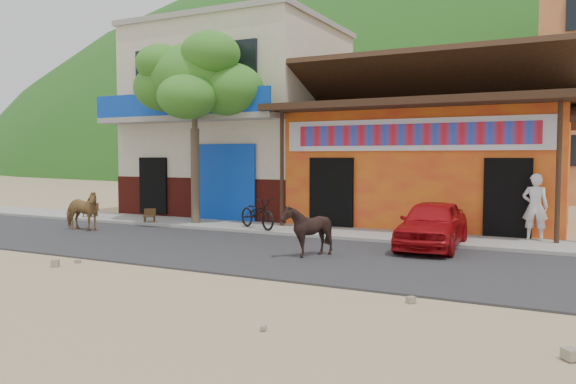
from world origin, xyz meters
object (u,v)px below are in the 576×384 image
Objects in this scene: cow_dark at (307,230)px; scooter at (257,213)px; cow_tan at (81,211)px; cafe_chair_right at (149,210)px; pedestrian at (535,207)px; cafe_chair_left at (90,204)px; red_car at (432,224)px; tree at (195,129)px.

scooter is at bearing -153.59° from cow_dark.
cow_tan is 1.76× the size of cafe_chair_right.
pedestrian reaches higher than cafe_chair_right.
cow_tan reaches higher than cafe_chair_left.
red_car reaches higher than scooter.
scooter is 3.97m from cafe_chair_right.
pedestrian is at bearing -52.48° from scooter.
tree reaches higher than cafe_chair_right.
scooter is at bearing -15.35° from cafe_chair_left.
cafe_chair_right is at bearing -25.97° from cow_tan.
cow_dark reaches higher than cafe_chair_left.
cow_dark is (5.56, -3.48, -2.50)m from tree.
cafe_chair_left reaches higher than cafe_chair_right.
cow_tan is at bearing -62.09° from cafe_chair_left.
tree is 3.55× the size of pedestrian.
tree is at bearing -45.81° from cow_tan.
cow_dark reaches higher than cafe_chair_right.
cafe_chair_left is 2.95m from cafe_chair_right.
tree is 1.77× the size of red_car.
cafe_chair_left is at bearing -126.43° from cow_dark.
cafe_chair_left is (-4.40, -0.21, -2.55)m from tree.
cafe_chair_right is (-1.47, -0.50, -2.60)m from tree.
cow_dark is at bearing -32.02° from tree.
cow_dark is 4.36m from scooter.
tree is 3.03m from cafe_chair_right.
scooter is 6.90m from cafe_chair_left.
cow_tan is 7.93m from cow_dark.
tree is 8.21m from red_car.
cow_dark is at bearing -57.78° from cafe_chair_right.
cow_dark is 0.34× the size of red_car.
tree is 7.02m from cow_dark.
cow_dark is at bearing -134.12° from red_car.
pedestrian reaches higher than red_car.
scooter is at bearing -69.33° from cow_tan.
cow_tan is at bearing -115.06° from cow_dark.
cafe_chair_left is (-12.14, 0.84, -0.05)m from red_car.
scooter is 2.19× the size of cafe_chair_right.
red_car is at bearing -85.13° from cow_tan.
red_car reaches higher than cafe_chair_left.
pedestrian is at bearing 117.13° from cow_dark.
scooter is at bearing 7.86° from pedestrian.
cafe_chair_left is at bearing 116.31° from scooter.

